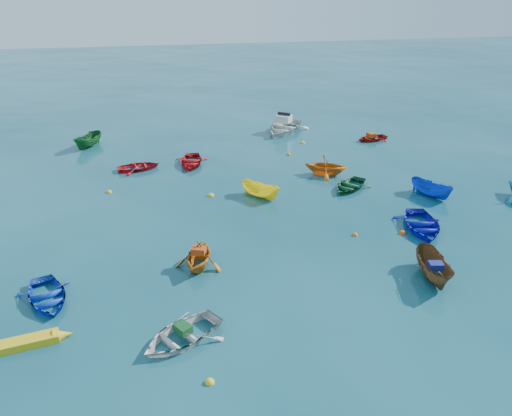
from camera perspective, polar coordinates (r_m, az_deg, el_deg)
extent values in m
plane|color=#093947|center=(24.58, 2.21, -5.77)|extent=(160.00, 160.00, 0.00)
imported|color=#0E36B6|center=(23.41, -22.70, -9.78)|extent=(3.21, 3.77, 0.66)
imported|color=beige|center=(19.89, -8.48, -14.69)|extent=(4.08, 3.81, 0.69)
imported|color=#54391E|center=(24.46, 19.48, -7.58)|extent=(1.77, 3.39, 1.25)
imported|color=#0D0FA9|center=(28.67, 18.35, -2.33)|extent=(3.44, 4.23, 0.77)
imported|color=#C46712|center=(24.08, -6.51, -6.66)|extent=(3.01, 3.24, 1.39)
imported|color=yellow|center=(31.07, 0.52, 1.25)|extent=(2.64, 2.75, 1.07)
imported|color=#124D26|center=(32.85, 10.60, 2.18)|extent=(3.74, 3.71, 0.64)
imported|color=red|center=(36.46, -13.23, 4.31)|extent=(3.23, 2.55, 0.60)
imported|color=#A31B0D|center=(43.01, 13.08, 7.57)|extent=(3.08, 2.52, 0.56)
imported|color=#0E39B6|center=(33.06, 19.26, 1.30)|extent=(2.31, 3.03, 1.11)
imported|color=#B80F14|center=(36.72, -7.44, 4.94)|extent=(2.78, 3.59, 0.69)
imported|color=#CC6613|center=(34.91, 7.96, 3.81)|extent=(3.65, 3.44, 1.52)
imported|color=#13521E|center=(42.28, -18.51, 6.59)|extent=(2.59, 3.31, 1.21)
imported|color=silver|center=(44.25, 3.17, 8.69)|extent=(5.81, 6.12, 1.63)
cube|color=#134D21|center=(19.62, -8.34, -13.46)|extent=(0.75, 0.79, 0.31)
cube|color=navy|center=(23.95, 19.86, -6.21)|extent=(0.70, 0.58, 0.30)
cube|color=#BB4013|center=(23.69, -6.59, -4.84)|extent=(0.78, 0.68, 0.32)
cube|color=#B64212|center=(42.82, 13.03, 8.13)|extent=(0.68, 0.81, 0.34)
sphere|color=yellow|center=(18.15, -5.30, -19.26)|extent=(0.34, 0.34, 0.34)
sphere|color=#F14D0D|center=(27.93, 16.36, -2.80)|extent=(0.36, 0.36, 0.36)
sphere|color=#E0620C|center=(32.59, -0.47, 2.45)|extent=(0.32, 0.32, 0.32)
sphere|color=yellow|center=(31.36, -5.16, 1.38)|extent=(0.37, 0.37, 0.37)
sphere|color=#D6670B|center=(27.13, 11.25, -3.08)|extent=(0.30, 0.30, 0.30)
sphere|color=yellow|center=(33.09, -16.43, 1.72)|extent=(0.34, 0.34, 0.34)
sphere|color=orange|center=(38.52, 3.75, 6.09)|extent=(0.30, 0.30, 0.30)
sphere|color=yellow|center=(41.34, 5.36, 7.40)|extent=(0.34, 0.34, 0.34)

